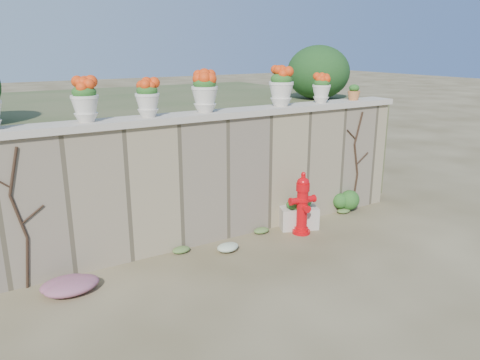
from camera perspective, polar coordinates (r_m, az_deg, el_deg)
ground at (r=6.44m, az=2.73°, el=-12.69°), size 80.00×80.00×0.00m
stone_wall at (r=7.49m, az=-4.92°, el=-0.20°), size 8.00×0.40×2.00m
wall_cap at (r=7.27m, az=-5.12°, el=7.77°), size 8.10×0.52×0.10m
raised_fill at (r=10.37m, az=-12.93°, el=4.06°), size 9.00×6.00×2.00m
back_shrub_right at (r=10.11m, az=9.50°, el=12.82°), size 1.30×1.30×1.10m
vine_left at (r=6.59m, az=-25.26°, el=-4.14°), size 0.60×0.04×1.91m
vine_right at (r=9.19m, az=14.01°, el=2.39°), size 0.60×0.04×1.91m
fire_hydrant at (r=7.93m, az=7.61°, el=-2.82°), size 0.47×0.33×1.08m
planter_box at (r=8.27m, az=7.15°, el=-4.14°), size 0.75×0.60×0.54m
green_shrub at (r=9.18m, az=12.62°, el=-2.25°), size 0.56×0.50×0.53m
magenta_clump at (r=6.61m, az=-18.87°, el=-11.66°), size 0.87×0.58×0.23m
white_flowers at (r=7.38m, az=-1.40°, el=-8.00°), size 0.46×0.37×0.17m
urn_pot_1 at (r=6.66m, az=-18.40°, el=9.16°), size 0.37×0.37×0.58m
urn_pot_2 at (r=6.91m, az=-11.23°, el=9.77°), size 0.35×0.35×0.54m
urn_pot_3 at (r=7.28m, az=-4.32°, el=10.69°), size 0.41×0.41×0.64m
urn_pot_4 at (r=8.04m, az=5.04°, el=11.26°), size 0.42×0.42×0.65m
urn_pot_5 at (r=8.60m, az=9.90°, el=10.93°), size 0.33×0.33×0.51m
terracotta_pot at (r=9.16m, az=13.71°, el=10.25°), size 0.23×0.23×0.28m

